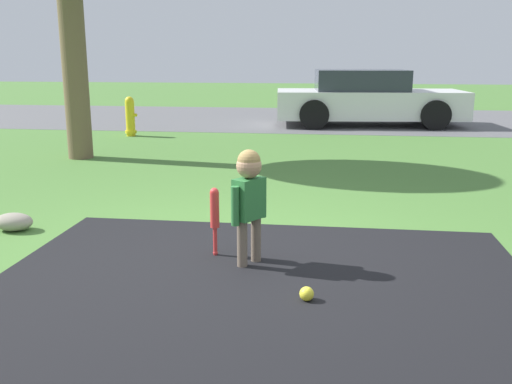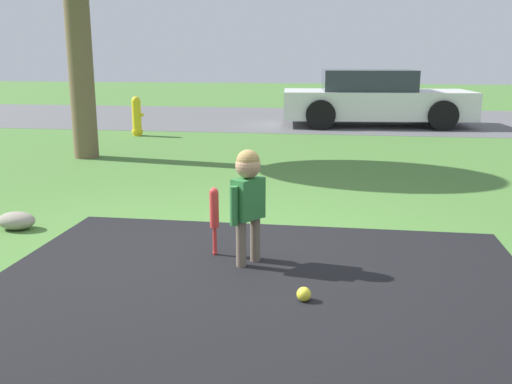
% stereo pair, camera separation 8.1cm
% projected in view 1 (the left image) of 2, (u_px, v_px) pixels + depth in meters
% --- Properties ---
extents(ground_plane, '(60.00, 60.00, 0.00)m').
position_uv_depth(ground_plane, '(229.00, 260.00, 4.55)').
color(ground_plane, '#477533').
extents(street_strip, '(40.00, 6.00, 0.01)m').
position_uv_depth(street_strip, '(302.00, 119.00, 14.74)').
color(street_strip, '#59595B').
rests_on(street_strip, ground).
extents(child, '(0.25, 0.32, 0.90)m').
position_uv_depth(child, '(249.00, 191.00, 4.32)').
color(child, '#6B5B4C').
rests_on(child, ground).
extents(baseball_bat, '(0.07, 0.07, 0.56)m').
position_uv_depth(baseball_bat, '(215.00, 212.00, 4.56)').
color(baseball_bat, red).
rests_on(baseball_bat, ground).
extents(sports_ball, '(0.10, 0.10, 0.10)m').
position_uv_depth(sports_ball, '(307.00, 294.00, 3.77)').
color(sports_ball, yellow).
rests_on(sports_ball, ground).
extents(fire_hydrant, '(0.25, 0.23, 0.79)m').
position_uv_depth(fire_hydrant, '(130.00, 117.00, 11.47)').
color(fire_hydrant, yellow).
rests_on(fire_hydrant, ground).
extents(parked_car, '(4.39, 2.20, 1.27)m').
position_uv_depth(parked_car, '(367.00, 99.00, 13.22)').
color(parked_car, silver).
rests_on(parked_car, ground).
extents(edging_rock, '(0.36, 0.25, 0.17)m').
position_uv_depth(edging_rock, '(14.00, 222.00, 5.29)').
color(edging_rock, gray).
rests_on(edging_rock, ground).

